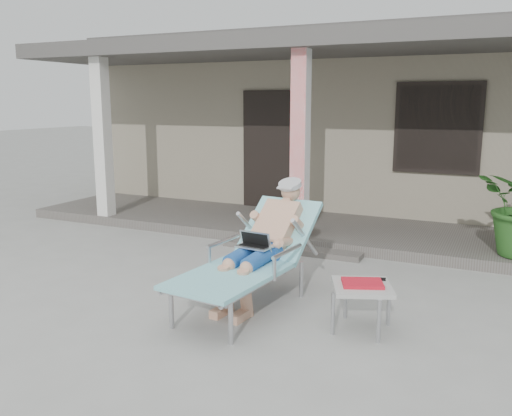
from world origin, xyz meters
The scene contains 7 objects.
ground centered at (0.00, 0.00, 0.00)m, with size 60.00×60.00×0.00m, color #9E9E99.
house centered at (0.00, 6.50, 1.67)m, with size 10.40×5.40×3.30m.
porch_deck centered at (0.00, 3.00, 0.07)m, with size 10.00×2.00×0.15m, color #605B56.
porch_overhang centered at (0.00, 2.95, 2.79)m, with size 10.00×2.30×2.85m.
porch_step centered at (0.00, 1.85, 0.04)m, with size 2.00×0.30×0.07m, color #605B56.
lounger centered at (0.38, -0.08, 0.81)m, with size 0.96×2.07×1.31m.
side_table centered at (1.55, -0.32, 0.39)m, with size 0.67×0.67×0.46m.
Camera 1 is at (2.66, -4.95, 2.07)m, focal length 38.00 mm.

